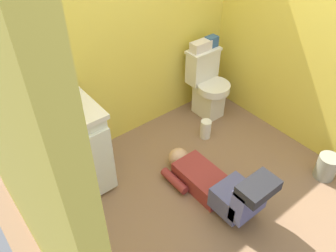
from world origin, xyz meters
TOP-DOWN VIEW (x-y plane):
  - ground_plane at (0.00, 0.00)m, footprint 2.99×2.96m
  - wall_back at (0.00, 1.02)m, footprint 2.65×0.08m
  - wall_left at (-1.28, 0.00)m, footprint 0.08×1.96m
  - wall_right at (1.28, 0.00)m, footprint 0.08×1.96m
  - toilet at (0.85, 0.72)m, footprint 0.36×0.46m
  - vanity_cabinet at (-0.82, 0.64)m, footprint 0.60×0.53m
  - faucet at (-0.82, 0.79)m, footprint 0.02×0.02m
  - person_plumber at (0.06, -0.25)m, footprint 0.39×1.06m
  - tissue_box at (0.80, 0.81)m, footprint 0.22×0.11m
  - toiletry_bag at (0.95, 0.81)m, footprint 0.12×0.09m
  - soap_dispenser at (-1.01, 0.77)m, footprint 0.06×0.06m
  - bottle_amber at (-0.93, 0.75)m, footprint 0.06×0.06m
  - bottle_pink at (-0.85, 0.72)m, footprint 0.05×0.05m
  - bottle_green at (-0.80, 0.73)m, footprint 0.05×0.05m
  - trash_can at (1.02, -0.68)m, footprint 0.19×0.19m
  - paper_towel_roll at (0.55, 0.40)m, footprint 0.11×0.11m

SIDE VIEW (x-z plane):
  - ground_plane at x=0.00m, z-range -0.04..0.00m
  - paper_towel_roll at x=0.55m, z-range 0.00..0.21m
  - trash_can at x=1.02m, z-range 0.00..0.24m
  - person_plumber at x=0.06m, z-range -0.08..0.44m
  - toilet at x=0.85m, z-range -0.01..0.74m
  - vanity_cabinet at x=-0.82m, z-range 0.01..0.83m
  - tissue_box at x=0.80m, z-range 0.75..0.85m
  - toiletry_bag at x=0.95m, z-range 0.75..0.86m
  - faucet at x=-0.82m, z-range 0.82..0.92m
  - bottle_pink at x=-0.85m, z-range 0.82..0.94m
  - soap_dispenser at x=-1.01m, z-range 0.80..0.97m
  - bottle_green at x=-0.80m, z-range 0.82..0.98m
  - bottle_amber at x=-0.93m, z-range 0.82..0.98m
  - wall_back at x=0.00m, z-range 0.00..2.40m
  - wall_left at x=-1.28m, z-range 0.00..2.40m
  - wall_right at x=1.28m, z-range 0.00..2.40m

